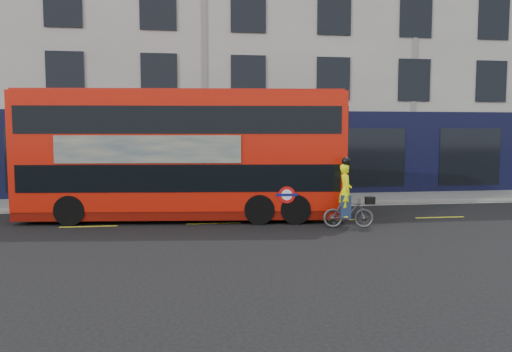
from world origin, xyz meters
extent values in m
plane|color=black|center=(0.00, 0.00, 0.00)|extent=(120.00, 120.00, 0.00)
cube|color=slate|center=(0.00, 6.50, 0.06)|extent=(60.00, 3.00, 0.12)
cube|color=gray|center=(0.00, 5.00, 0.07)|extent=(60.00, 0.12, 0.13)
cube|color=#AEACA4|center=(0.00, 13.00, 7.50)|extent=(50.00, 10.00, 15.00)
cube|color=black|center=(0.00, 7.98, 2.00)|extent=(50.00, 0.08, 4.00)
cube|color=silver|center=(0.00, 4.70, 0.00)|extent=(58.00, 0.10, 0.01)
cube|color=red|center=(-0.96, 2.50, 2.39)|extent=(11.06, 3.63, 3.90)
cube|color=#5F0A03|center=(-0.96, 2.50, 0.30)|extent=(11.05, 3.58, 0.30)
cube|color=black|center=(-0.96, 2.50, 1.53)|extent=(10.63, 3.62, 0.89)
cube|color=black|center=(-0.96, 2.50, 3.41)|extent=(10.63, 3.62, 0.89)
cube|color=#9E160B|center=(-0.96, 2.50, 4.36)|extent=(10.83, 3.50, 0.08)
cube|color=black|center=(4.45, 1.92, 1.53)|extent=(0.28, 2.21, 0.89)
cube|color=black|center=(4.45, 1.92, 3.41)|extent=(0.28, 2.21, 0.89)
cube|color=black|center=(-6.38, 3.09, 1.53)|extent=(0.28, 2.21, 0.89)
cube|color=tan|center=(-2.08, 1.36, 2.47)|extent=(5.89, 0.68, 0.89)
cylinder|color=red|center=(2.33, 0.88, 0.99)|extent=(0.55, 0.08, 0.55)
cylinder|color=white|center=(2.33, 0.87, 0.99)|extent=(0.36, 0.06, 0.36)
cube|color=#0C1459|center=(2.33, 0.87, 0.99)|extent=(0.69, 0.09, 0.09)
cylinder|color=black|center=(2.76, 2.10, 0.49)|extent=(1.25, 2.61, 0.99)
cylinder|color=black|center=(1.59, 2.23, 0.49)|extent=(1.25, 2.61, 0.99)
cylinder|color=black|center=(-4.50, 2.89, 0.49)|extent=(1.25, 2.61, 0.99)
imported|color=#494C4E|center=(4.16, 0.11, 0.48)|extent=(1.64, 0.71, 0.95)
imported|color=#D5E306|center=(4.05, 0.13, 1.19)|extent=(0.49, 0.66, 1.65)
cube|color=black|center=(4.81, -0.01, 0.88)|extent=(0.33, 0.28, 0.23)
cube|color=#1B2B4A|center=(4.05, 0.13, 0.68)|extent=(0.38, 0.45, 0.74)
sphere|color=black|center=(4.05, 0.13, 2.11)|extent=(0.27, 0.27, 0.27)
camera|label=1|loc=(-0.95, -14.84, 3.00)|focal=35.00mm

